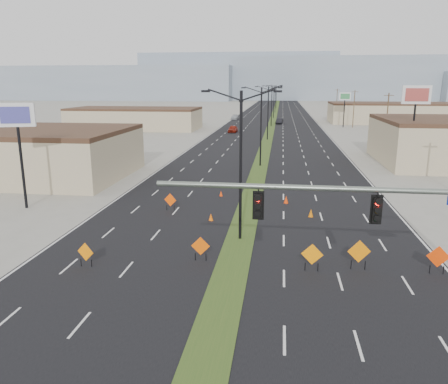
# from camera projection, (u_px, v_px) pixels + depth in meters

# --- Properties ---
(ground) EXTENTS (600.00, 600.00, 0.00)m
(ground) POSITION_uv_depth(u_px,v_px,m) (213.00, 335.00, 18.57)
(ground) COLOR gray
(ground) RESTS_ON ground
(road_surface) EXTENTS (25.00, 400.00, 0.02)m
(road_surface) POSITION_uv_depth(u_px,v_px,m) (271.00, 125.00, 114.83)
(road_surface) COLOR black
(road_surface) RESTS_ON ground
(median_strip) EXTENTS (2.00, 400.00, 0.04)m
(median_strip) POSITION_uv_depth(u_px,v_px,m) (271.00, 125.00, 114.83)
(median_strip) COLOR #2B4B1B
(median_strip) RESTS_ON ground
(building_sw_far) EXTENTS (30.00, 14.00, 4.50)m
(building_sw_far) POSITION_uv_depth(u_px,v_px,m) (135.00, 119.00, 103.88)
(building_sw_far) COLOR tan
(building_sw_far) RESTS_ON ground
(building_se_far) EXTENTS (44.00, 16.00, 5.00)m
(building_se_far) POSITION_uv_depth(u_px,v_px,m) (412.00, 114.00, 119.07)
(building_se_far) COLOR tan
(building_se_far) RESTS_ON ground
(mesa_west) EXTENTS (180.00, 50.00, 22.00)m
(mesa_west) POSITION_uv_depth(u_px,v_px,m) (104.00, 83.00, 300.54)
(mesa_west) COLOR #818FA0
(mesa_west) RESTS_ON ground
(mesa_center) EXTENTS (220.00, 50.00, 28.00)m
(mesa_center) POSITION_uv_depth(u_px,v_px,m) (338.00, 79.00, 298.93)
(mesa_center) COLOR #818FA0
(mesa_center) RESTS_ON ground
(mesa_backdrop) EXTENTS (140.00, 50.00, 32.00)m
(mesa_backdrop) POSITION_uv_depth(u_px,v_px,m) (239.00, 76.00, 326.51)
(mesa_backdrop) COLOR #818FA0
(mesa_backdrop) RESTS_ON ground
(signal_mast) EXTENTS (16.30, 0.60, 8.00)m
(signal_mast) POSITION_uv_depth(u_px,v_px,m) (422.00, 222.00, 18.27)
(signal_mast) COLOR slate
(signal_mast) RESTS_ON ground
(streetlight_0) EXTENTS (5.15, 0.24, 10.02)m
(streetlight_0) POSITION_uv_depth(u_px,v_px,m) (241.00, 162.00, 28.82)
(streetlight_0) COLOR black
(streetlight_0) RESTS_ON ground
(streetlight_1) EXTENTS (5.15, 0.24, 10.02)m
(streetlight_1) POSITION_uv_depth(u_px,v_px,m) (261.00, 124.00, 55.77)
(streetlight_1) COLOR black
(streetlight_1) RESTS_ON ground
(streetlight_2) EXTENTS (5.15, 0.24, 10.02)m
(streetlight_2) POSITION_uv_depth(u_px,v_px,m) (268.00, 111.00, 82.72)
(streetlight_2) COLOR black
(streetlight_2) RESTS_ON ground
(streetlight_3) EXTENTS (5.15, 0.24, 10.02)m
(streetlight_3) POSITION_uv_depth(u_px,v_px,m) (272.00, 105.00, 109.67)
(streetlight_3) COLOR black
(streetlight_3) RESTS_ON ground
(streetlight_4) EXTENTS (5.15, 0.24, 10.02)m
(streetlight_4) POSITION_uv_depth(u_px,v_px,m) (274.00, 101.00, 136.63)
(streetlight_4) COLOR black
(streetlight_4) RESTS_ON ground
(streetlight_5) EXTENTS (5.15, 0.24, 10.02)m
(streetlight_5) POSITION_uv_depth(u_px,v_px,m) (275.00, 98.00, 163.58)
(streetlight_5) COLOR black
(streetlight_5) RESTS_ON ground
(streetlight_6) EXTENTS (5.15, 0.24, 10.02)m
(streetlight_6) POSITION_uv_depth(u_px,v_px,m) (276.00, 96.00, 190.53)
(streetlight_6) COLOR black
(streetlight_6) RESTS_ON ground
(utility_pole_1) EXTENTS (1.60, 0.20, 9.00)m
(utility_pole_1) POSITION_uv_depth(u_px,v_px,m) (387.00, 119.00, 72.69)
(utility_pole_1) COLOR #4C3823
(utility_pole_1) RESTS_ON ground
(utility_pole_2) EXTENTS (1.60, 0.20, 9.00)m
(utility_pole_2) POSITION_uv_depth(u_px,v_px,m) (354.00, 108.00, 106.37)
(utility_pole_2) COLOR #4C3823
(utility_pole_2) RESTS_ON ground
(utility_pole_3) EXTENTS (1.60, 0.20, 9.00)m
(utility_pole_3) POSITION_uv_depth(u_px,v_px,m) (337.00, 103.00, 140.06)
(utility_pole_3) COLOR #4C3823
(utility_pole_3) RESTS_ON ground
(car_left) EXTENTS (1.90, 4.48, 1.51)m
(car_left) POSITION_uv_depth(u_px,v_px,m) (233.00, 129.00, 96.64)
(car_left) COLOR maroon
(car_left) RESTS_ON ground
(car_mid) EXTENTS (2.10, 4.55, 1.44)m
(car_mid) POSITION_uv_depth(u_px,v_px,m) (279.00, 121.00, 117.22)
(car_mid) COLOR black
(car_mid) RESTS_ON ground
(car_far) EXTENTS (1.98, 4.78, 1.38)m
(car_far) POSITION_uv_depth(u_px,v_px,m) (235.00, 117.00, 131.63)
(car_far) COLOR #ADB2B7
(car_far) RESTS_ON ground
(construction_sign_0) EXTENTS (1.08, 0.32, 1.47)m
(construction_sign_0) POSITION_uv_depth(u_px,v_px,m) (86.00, 253.00, 25.34)
(construction_sign_0) COLOR orange
(construction_sign_0) RESTS_ON ground
(construction_sign_1) EXTENTS (1.14, 0.06, 1.51)m
(construction_sign_1) POSITION_uv_depth(u_px,v_px,m) (201.00, 247.00, 26.20)
(construction_sign_1) COLOR #EC5404
(construction_sign_1) RESTS_ON ground
(construction_sign_2) EXTENTS (1.08, 0.33, 1.48)m
(construction_sign_2) POSITION_uv_depth(u_px,v_px,m) (170.00, 201.00, 36.72)
(construction_sign_2) COLOR #FF4C05
(construction_sign_2) RESTS_ON ground
(construction_sign_3) EXTENTS (1.23, 0.16, 1.64)m
(construction_sign_3) POSITION_uv_depth(u_px,v_px,m) (312.00, 255.00, 24.70)
(construction_sign_3) COLOR orange
(construction_sign_3) RESTS_ON ground
(construction_sign_4) EXTENTS (1.33, 0.23, 1.79)m
(construction_sign_4) POSITION_uv_depth(u_px,v_px,m) (359.00, 252.00, 24.89)
(construction_sign_4) COLOR orange
(construction_sign_4) RESTS_ON ground
(construction_sign_5) EXTENTS (1.26, 0.16, 1.68)m
(construction_sign_5) POSITION_uv_depth(u_px,v_px,m) (438.00, 258.00, 24.31)
(construction_sign_5) COLOR red
(construction_sign_5) RESTS_ON ground
(cone_0) EXTENTS (0.46, 0.46, 0.59)m
(cone_0) POSITION_uv_depth(u_px,v_px,m) (211.00, 217.00, 34.07)
(cone_0) COLOR #E85904
(cone_0) RESTS_ON ground
(cone_1) EXTENTS (0.41, 0.41, 0.67)m
(cone_1) POSITION_uv_depth(u_px,v_px,m) (311.00, 213.00, 35.00)
(cone_1) COLOR #D66504
(cone_1) RESTS_ON ground
(cone_2) EXTENTS (0.45, 0.45, 0.69)m
(cone_2) POSITION_uv_depth(u_px,v_px,m) (286.00, 200.00, 39.04)
(cone_2) COLOR #EC3704
(cone_2) RESTS_ON ground
(cone_3) EXTENTS (0.41, 0.41, 0.53)m
(cone_3) POSITION_uv_depth(u_px,v_px,m) (221.00, 194.00, 41.53)
(cone_3) COLOR #FA3B05
(cone_3) RESTS_ON ground
(pole_sign_west) EXTENTS (2.87, 1.24, 8.90)m
(pole_sign_west) POSITION_uv_depth(u_px,v_px,m) (17.00, 124.00, 35.99)
(pole_sign_west) COLOR black
(pole_sign_west) RESTS_ON ground
(pole_sign_east_near) EXTENTS (3.36, 0.64, 10.26)m
(pole_sign_east_near) POSITION_uv_depth(u_px,v_px,m) (416.00, 101.00, 53.21)
(pole_sign_east_near) COLOR black
(pole_sign_east_near) RESTS_ON ground
(pole_sign_east_far) EXTENTS (2.77, 0.66, 8.44)m
(pole_sign_east_far) POSITION_uv_depth(u_px,v_px,m) (345.00, 99.00, 106.48)
(pole_sign_east_far) COLOR black
(pole_sign_east_far) RESTS_ON ground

